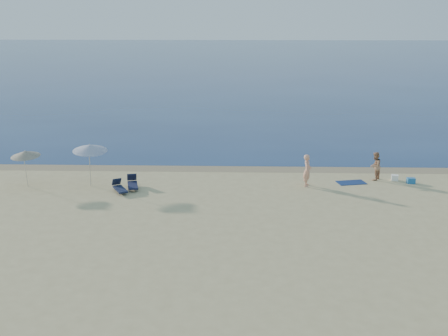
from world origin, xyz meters
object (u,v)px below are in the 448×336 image
Objects in this scene: person_right at (375,166)px; umbrella_near at (90,148)px; blue_cooler at (411,181)px; person_left at (307,170)px.

umbrella_near reaches higher than person_right.
person_right is 2.17m from blue_cooler.
umbrella_near is (-16.41, -1.52, 1.35)m from person_right.
person_left is at bearing -20.61° from umbrella_near.
person_right is at bearing -16.29° from umbrella_near.
umbrella_near is at bearing 105.49° from person_left.
person_right is at bearing -57.86° from person_left.
blue_cooler is (1.96, -0.63, -0.68)m from person_right.
umbrella_near is at bearing -177.74° from blue_cooler.
blue_cooler is (6.09, 0.68, -0.76)m from person_left.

